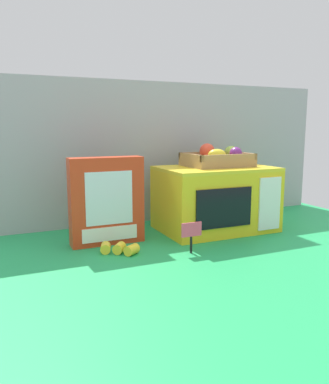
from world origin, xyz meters
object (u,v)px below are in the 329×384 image
food_groups_crate (218,159)px  cookie_set_box (107,201)px  price_sign (191,233)px  toy_microwave (215,198)px  loose_toy_banana (119,249)px

food_groups_crate → cookie_set_box: bearing=-175.3°
food_groups_crate → price_sign: (-0.25, -0.25, -0.21)m
toy_microwave → cookie_set_box: size_ratio=1.44×
loose_toy_banana → cookie_set_box: bearing=90.9°
toy_microwave → price_sign: 0.32m
toy_microwave → food_groups_crate: food_groups_crate is taller
food_groups_crate → loose_toy_banana: food_groups_crate is taller
food_groups_crate → price_sign: food_groups_crate is taller
toy_microwave → cookie_set_box: 0.44m
toy_microwave → price_sign: (-0.22, -0.22, -0.06)m
cookie_set_box → price_sign: bearing=-44.9°
food_groups_crate → loose_toy_banana: (-0.46, -0.16, -0.26)m
cookie_set_box → price_sign: size_ratio=2.97×
cookie_set_box → price_sign: (0.21, -0.21, -0.08)m
loose_toy_banana → toy_microwave: bearing=17.0°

